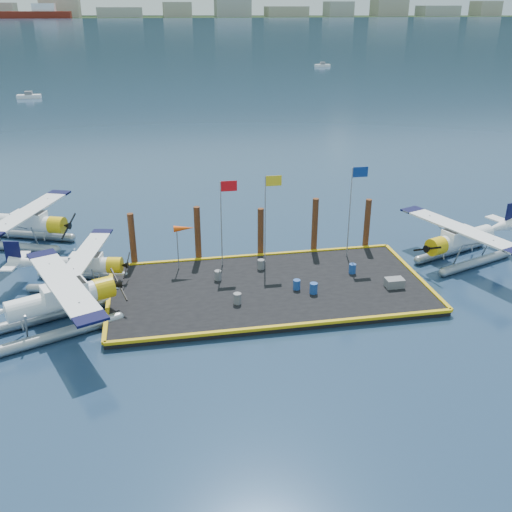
{
  "coord_description": "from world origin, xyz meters",
  "views": [
    {
      "loc": [
        -6.67,
        -31.9,
        16.92
      ],
      "look_at": [
        -0.46,
        2.0,
        1.7
      ],
      "focal_mm": 40.0,
      "sensor_mm": 36.0,
      "label": 1
    }
  ],
  "objects_px": {
    "seaplane_c": "(25,225)",
    "piling_4": "(367,225)",
    "flagpole_yellow": "(268,206)",
    "piling_2": "(261,234)",
    "seaplane_b": "(82,267)",
    "piling_1": "(198,235)",
    "piling_0": "(133,241)",
    "piling_3": "(315,227)",
    "drum_1": "(314,288)",
    "drum_5": "(261,264)",
    "drum_0": "(218,275)",
    "seaplane_d": "(462,242)",
    "windsock": "(184,229)",
    "crate": "(394,283)",
    "flagpole_blue": "(353,199)",
    "drum_2": "(297,285)",
    "seaplane_a": "(58,303)",
    "drum_4": "(352,269)",
    "flagpole_red": "(224,210)",
    "drum_3": "(237,298)"
  },
  "relations": [
    {
      "from": "windsock",
      "to": "piling_4",
      "type": "bearing_deg",
      "value": 6.75
    },
    {
      "from": "drum_0",
      "to": "drum_2",
      "type": "distance_m",
      "value": 5.24
    },
    {
      "from": "seaplane_c",
      "to": "piling_4",
      "type": "distance_m",
      "value": 25.72
    },
    {
      "from": "drum_0",
      "to": "piling_3",
      "type": "bearing_deg",
      "value": 26.89
    },
    {
      "from": "drum_3",
      "to": "drum_5",
      "type": "bearing_deg",
      "value": 63.14
    },
    {
      "from": "drum_1",
      "to": "drum_5",
      "type": "relative_size",
      "value": 1.03
    },
    {
      "from": "seaplane_b",
      "to": "piling_1",
      "type": "relative_size",
      "value": 2.08
    },
    {
      "from": "seaplane_c",
      "to": "seaplane_d",
      "type": "distance_m",
      "value": 32.23
    },
    {
      "from": "piling_0",
      "to": "drum_4",
      "type": "bearing_deg",
      "value": -17.1
    },
    {
      "from": "seaplane_c",
      "to": "drum_0",
      "type": "bearing_deg",
      "value": 75.74
    },
    {
      "from": "seaplane_c",
      "to": "piling_3",
      "type": "height_order",
      "value": "piling_3"
    },
    {
      "from": "piling_1",
      "to": "seaplane_c",
      "type": "bearing_deg",
      "value": 155.95
    },
    {
      "from": "drum_4",
      "to": "piling_3",
      "type": "bearing_deg",
      "value": 107.81
    },
    {
      "from": "flagpole_yellow",
      "to": "flagpole_red",
      "type": "bearing_deg",
      "value": 180.0
    },
    {
      "from": "seaplane_d",
      "to": "piling_0",
      "type": "height_order",
      "value": "piling_0"
    },
    {
      "from": "flagpole_red",
      "to": "windsock",
      "type": "bearing_deg",
      "value": 180.0
    },
    {
      "from": "windsock",
      "to": "piling_1",
      "type": "height_order",
      "value": "piling_1"
    },
    {
      "from": "piling_1",
      "to": "flagpole_blue",
      "type": "bearing_deg",
      "value": -8.51
    },
    {
      "from": "seaplane_b",
      "to": "piling_3",
      "type": "bearing_deg",
      "value": 109.78
    },
    {
      "from": "seaplane_a",
      "to": "flagpole_yellow",
      "type": "bearing_deg",
      "value": 91.88
    },
    {
      "from": "seaplane_a",
      "to": "piling_2",
      "type": "height_order",
      "value": "piling_2"
    },
    {
      "from": "windsock",
      "to": "crate",
      "type": "bearing_deg",
      "value": -22.26
    },
    {
      "from": "drum_0",
      "to": "windsock",
      "type": "bearing_deg",
      "value": 131.11
    },
    {
      "from": "flagpole_red",
      "to": "piling_4",
      "type": "relative_size",
      "value": 1.5
    },
    {
      "from": "crate",
      "to": "flagpole_yellow",
      "type": "bearing_deg",
      "value": 143.65
    },
    {
      "from": "drum_5",
      "to": "piling_0",
      "type": "bearing_deg",
      "value": 162.53
    },
    {
      "from": "seaplane_d",
      "to": "drum_0",
      "type": "height_order",
      "value": "seaplane_d"
    },
    {
      "from": "drum_0",
      "to": "drum_5",
      "type": "height_order",
      "value": "drum_5"
    },
    {
      "from": "seaplane_c",
      "to": "drum_2",
      "type": "relative_size",
      "value": 16.13
    },
    {
      "from": "seaplane_d",
      "to": "piling_4",
      "type": "relative_size",
      "value": 2.5
    },
    {
      "from": "piling_3",
      "to": "drum_2",
      "type": "bearing_deg",
      "value": -114.99
    },
    {
      "from": "flagpole_yellow",
      "to": "piling_4",
      "type": "relative_size",
      "value": 1.55
    },
    {
      "from": "drum_1",
      "to": "flagpole_yellow",
      "type": "relative_size",
      "value": 0.11
    },
    {
      "from": "flagpole_blue",
      "to": "drum_1",
      "type": "bearing_deg",
      "value": -128.41
    },
    {
      "from": "seaplane_b",
      "to": "seaplane_c",
      "type": "relative_size",
      "value": 0.84
    },
    {
      "from": "seaplane_d",
      "to": "drum_2",
      "type": "height_order",
      "value": "seaplane_d"
    },
    {
      "from": "drum_1",
      "to": "piling_1",
      "type": "distance_m",
      "value": 9.56
    },
    {
      "from": "flagpole_yellow",
      "to": "piling_2",
      "type": "relative_size",
      "value": 1.63
    },
    {
      "from": "seaplane_b",
      "to": "piling_1",
      "type": "bearing_deg",
      "value": 118.19
    },
    {
      "from": "drum_5",
      "to": "flagpole_red",
      "type": "distance_m",
      "value": 4.46
    },
    {
      "from": "flagpole_red",
      "to": "piling_0",
      "type": "distance_m",
      "value": 6.84
    },
    {
      "from": "piling_0",
      "to": "piling_3",
      "type": "distance_m",
      "value": 13.0
    },
    {
      "from": "seaplane_d",
      "to": "drum_5",
      "type": "relative_size",
      "value": 14.86
    },
    {
      "from": "piling_0",
      "to": "piling_2",
      "type": "relative_size",
      "value": 1.05
    },
    {
      "from": "seaplane_c",
      "to": "flagpole_blue",
      "type": "xyz_separation_m",
      "value": [
        23.3,
        -7.22,
        3.06
      ]
    },
    {
      "from": "seaplane_d",
      "to": "flagpole_blue",
      "type": "xyz_separation_m",
      "value": [
        -7.7,
        1.62,
        3.12
      ]
    },
    {
      "from": "drum_0",
      "to": "piling_1",
      "type": "bearing_deg",
      "value": 103.59
    },
    {
      "from": "drum_1",
      "to": "piling_3",
      "type": "xyz_separation_m",
      "value": [
        1.94,
        6.81,
        1.41
      ]
    },
    {
      "from": "seaplane_a",
      "to": "piling_0",
      "type": "bearing_deg",
      "value": 129.64
    },
    {
      "from": "drum_1",
      "to": "piling_3",
      "type": "height_order",
      "value": "piling_3"
    }
  ]
}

